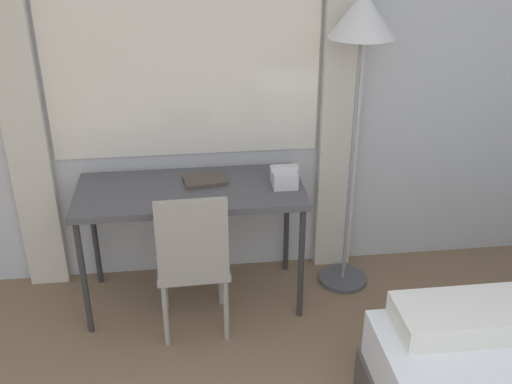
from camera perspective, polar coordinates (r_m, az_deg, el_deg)
wall_back_with_window at (r=3.67m, az=-0.89°, el=11.39°), size 5.51×0.13×2.70m
desk at (r=3.53m, az=-6.25°, el=-0.55°), size 1.32×0.59×0.77m
desk_chair at (r=3.35m, az=-6.05°, el=-6.11°), size 0.41×0.41×0.91m
standing_lamp at (r=3.45m, az=9.94°, el=13.73°), size 0.37×0.37×1.85m
telephone at (r=3.51m, az=2.69°, el=1.48°), size 0.16×0.17×0.12m
book at (r=3.57m, az=-4.90°, el=1.16°), size 0.27×0.21×0.02m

